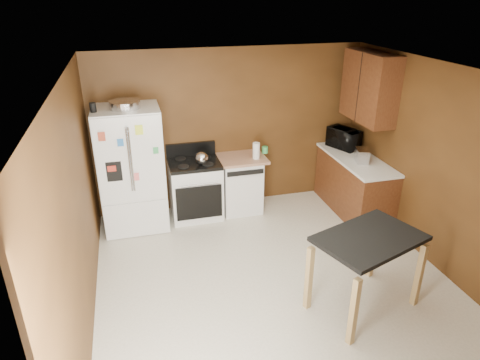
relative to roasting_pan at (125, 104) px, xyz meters
name	(u,v)px	position (x,y,z in m)	size (l,w,h in m)	color
floor	(275,282)	(1.54, -1.84, -1.85)	(4.50, 4.50, 0.00)	silver
ceiling	(283,75)	(1.54, -1.84, 0.65)	(4.50, 4.50, 0.00)	white
wall_back	(230,130)	(1.54, 0.41, -0.60)	(4.20, 4.20, 0.00)	#583517
wall_front	(397,338)	(1.54, -4.09, -0.60)	(4.20, 4.20, 0.00)	#583517
wall_left	(77,214)	(-0.56, -1.84, -0.60)	(4.50, 4.50, 0.00)	#583517
wall_right	(442,171)	(3.64, -1.84, -0.60)	(4.50, 4.50, 0.00)	#583517
roasting_pan	(125,104)	(0.00, 0.00, 0.00)	(0.42, 0.42, 0.10)	silver
pen_cup	(93,107)	(-0.40, -0.09, 0.01)	(0.08, 0.08, 0.12)	black
kettle	(202,158)	(1.00, -0.05, -0.86)	(0.19, 0.19, 0.19)	silver
paper_towel	(256,151)	(1.85, 0.00, -0.84)	(0.11, 0.11, 0.25)	white
green_canister	(265,150)	(2.05, 0.19, -0.91)	(0.10, 0.10, 0.11)	#45B55E
toaster	(362,156)	(3.32, -0.55, -0.85)	(0.17, 0.27, 0.20)	silver
microwave	(344,139)	(3.35, 0.08, -0.81)	(0.52, 0.35, 0.29)	black
refrigerator	(132,169)	(-0.01, 0.03, -0.95)	(0.90, 0.80, 1.80)	white
gas_range	(195,188)	(0.90, 0.09, -1.39)	(0.76, 0.68, 1.10)	white
dishwasher	(240,183)	(1.62, 0.11, -1.40)	(0.78, 0.63, 0.89)	white
right_cabinets	(358,156)	(3.38, -0.36, -0.94)	(0.63, 1.58, 2.45)	brown
island	(368,249)	(2.34, -2.48, -1.10)	(1.28, 1.05, 0.91)	black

